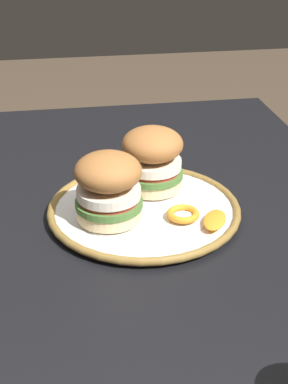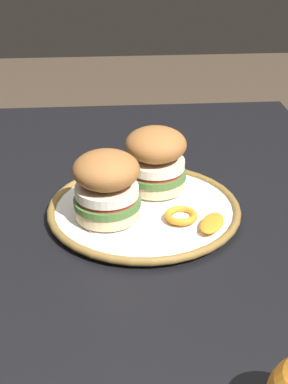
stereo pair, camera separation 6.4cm
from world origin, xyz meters
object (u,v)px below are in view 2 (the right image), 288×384
sandwich_half_right (156,158)px  sandwich_half_left (107,185)px  dinner_plate (144,210)px  dining_table (117,308)px

sandwich_half_right → sandwich_half_left: bearing=137.1°
dinner_plate → sandwich_half_left: size_ratio=2.16×
dining_table → dinner_plate: size_ratio=3.88×
dining_table → sandwich_half_left: (0.04, 0.01, 0.19)m
dining_table → dinner_plate: bearing=-34.8°
dinner_plate → sandwich_half_left: bearing=115.9°
dining_table → sandwich_half_right: sandwich_half_right is taller
dinner_plate → dining_table: bearing=145.2°
dinner_plate → sandwich_half_left: sandwich_half_left is taller
dinner_plate → sandwich_half_right: (0.06, -0.02, 0.06)m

